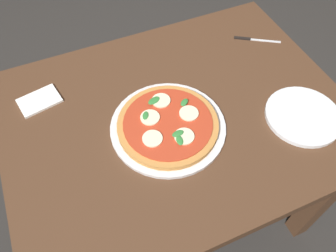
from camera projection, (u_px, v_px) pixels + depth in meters
ground_plane at (174, 202)px, 1.66m from camera, size 6.00×6.00×0.00m
dining_table at (177, 133)px, 1.17m from camera, size 1.10×0.84×0.71m
serving_tray at (168, 127)px, 1.04m from camera, size 0.36×0.36×0.01m
pizza at (168, 124)px, 1.02m from camera, size 0.31×0.31×0.03m
plate_white at (303, 116)px, 1.06m from camera, size 0.24×0.24×0.01m
napkin at (39, 101)px, 1.10m from camera, size 0.14×0.11×0.01m
knife at (251, 39)px, 1.29m from camera, size 0.16×0.10×0.01m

